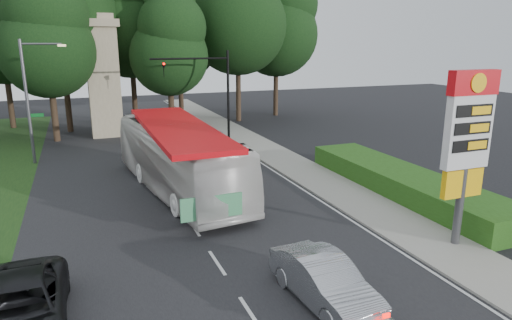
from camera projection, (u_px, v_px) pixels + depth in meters
name	position (u px, v px, depth m)	size (l,w,h in m)	color
road_surface	(173.00, 196.00, 23.81)	(14.00, 80.00, 0.02)	black
sidewalk_right	(317.00, 178.00, 26.80)	(3.00, 80.00, 0.12)	gray
hedge	(404.00, 183.00, 24.12)	(3.00, 14.00, 1.20)	#214813
gas_station_pylon	(468.00, 135.00, 16.93)	(2.10, 0.45, 6.85)	#59595E
traffic_signal_mast	(212.00, 84.00, 35.46)	(6.10, 0.35, 7.20)	black
streetlight_signs	(30.00, 96.00, 29.24)	(2.75, 0.98, 8.00)	#59595E
monument	(103.00, 75.00, 38.04)	(3.00, 3.00, 10.05)	gray
tree_center_right	(128.00, 6.00, 42.12)	(9.24, 9.24, 18.15)	#2D2116
tree_east_near	(178.00, 23.00, 46.03)	(8.12, 8.12, 15.95)	#2D2116
tree_east_mid	(238.00, 4.00, 43.77)	(9.52, 9.52, 18.70)	#2D2116
tree_far_east	(277.00, 17.00, 47.59)	(8.68, 8.68, 17.05)	#2D2116
tree_monument_left	(45.00, 30.00, 34.83)	(7.28, 7.28, 14.30)	#2D2116
tree_monument_right	(168.00, 40.00, 38.80)	(6.72, 6.72, 13.20)	#2D2116
transit_bus	(178.00, 159.00, 24.16)	(3.05, 13.05, 3.64)	silver
sedan_silver	(325.00, 281.00, 13.91)	(1.56, 4.49, 1.48)	#A2A4AA
suv_charcoal	(19.00, 310.00, 12.40)	(2.51, 5.44, 1.51)	black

